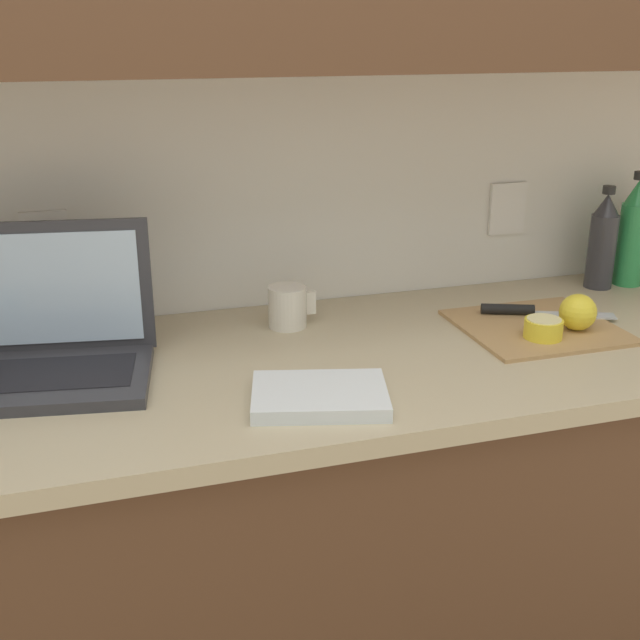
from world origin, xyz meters
TOP-DOWN VIEW (x-y plane):
  - counter_unit at (-0.02, 0.00)m, footprint 2.46×0.64m
  - laptop at (-0.30, 0.07)m, footprint 0.35×0.29m
  - cutting_board at (0.63, 0.01)m, footprint 0.30×0.29m
  - knife at (0.63, 0.08)m, footprint 0.27×0.13m
  - lemon_half_cut at (0.60, -0.05)m, footprint 0.07×0.07m
  - lemon_whole_beside at (0.69, -0.03)m, footprint 0.07×0.07m
  - bottle_green_soda at (0.91, 0.22)m, footprint 0.06×0.06m
  - bottle_oil_tall at (0.99, 0.22)m, footprint 0.07×0.07m
  - measuring_cup at (0.15, 0.18)m, footprint 0.10×0.08m
  - dish_towel at (0.10, -0.18)m, footprint 0.25×0.21m

SIDE VIEW (x-z plane):
  - counter_unit at x=-0.02m, z-range 0.01..0.93m
  - cutting_board at x=0.63m, z-range 0.92..0.93m
  - dish_towel at x=0.10m, z-range 0.92..0.94m
  - knife at x=0.63m, z-range 0.93..0.95m
  - lemon_half_cut at x=0.60m, z-range 0.93..0.97m
  - measuring_cup at x=0.15m, z-range 0.92..1.00m
  - lemon_whole_beside at x=0.69m, z-range 0.93..1.00m
  - laptop at x=-0.30m, z-range 0.85..1.11m
  - bottle_green_soda at x=0.91m, z-range 0.91..1.15m
  - bottle_oil_tall at x=0.99m, z-range 0.91..1.18m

